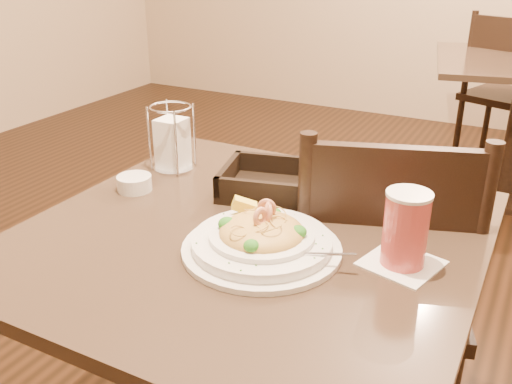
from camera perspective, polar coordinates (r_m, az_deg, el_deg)
The scene contains 9 objects.
main_table at distance 1.30m, azimuth -0.42°, elevation -13.03°, with size 0.90×0.90×0.74m.
dining_chair_near at distance 1.47m, azimuth 12.14°, elevation -9.23°, with size 0.53×0.53×0.93m.
dining_chair_far at distance 3.60m, azimuth 23.62°, elevation 9.31°, with size 0.54×0.54×0.93m.
pasta_bowl at distance 1.09m, azimuth 0.57°, elevation -4.69°, with size 0.34×0.31×0.10m.
drink_glass at distance 1.06m, azimuth 14.72°, elevation -3.66°, with size 0.16×0.16×0.14m.
bread_basket at distance 1.34m, azimuth 1.65°, elevation 0.77°, with size 0.27×0.24×0.06m.
napkin_caddy at distance 1.48m, azimuth -8.36°, elevation 4.96°, with size 0.11×0.11×0.17m.
side_plate at distance 1.36m, azimuth 13.47°, elevation -0.39°, with size 0.14×0.14×0.01m, color white.
butter_ramekin at distance 1.39m, azimuth -12.06°, elevation 0.88°, with size 0.08×0.08×0.04m, color white.
Camera 1 is at (0.49, -0.91, 1.29)m, focal length 40.00 mm.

